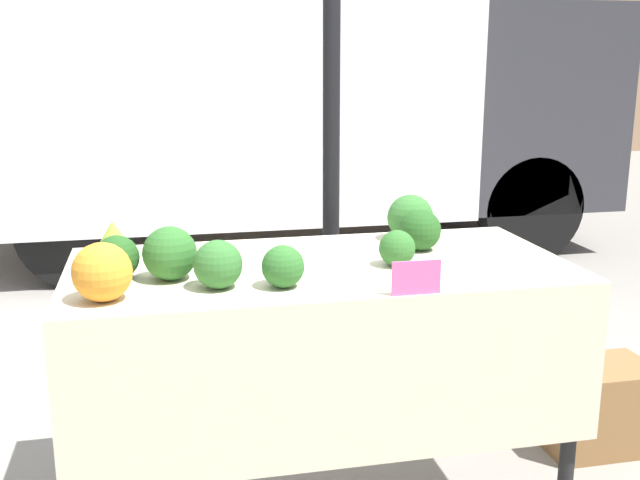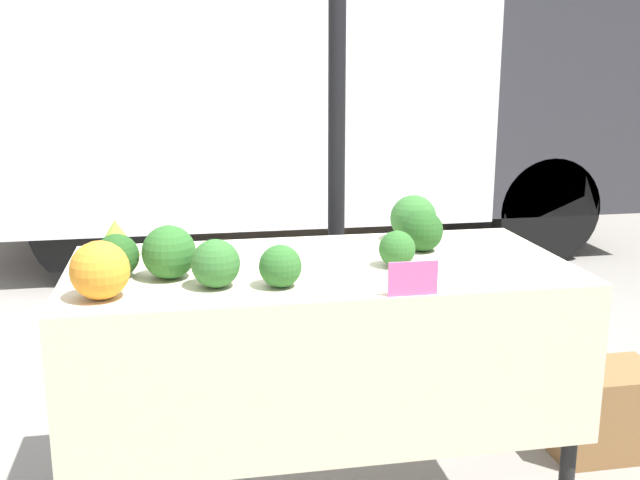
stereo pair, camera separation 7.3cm
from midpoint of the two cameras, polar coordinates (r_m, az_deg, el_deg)
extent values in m
cylinder|color=black|center=(3.06, 0.18, 7.74)|extent=(0.07, 0.07, 2.43)
cube|color=white|center=(6.12, -8.64, 12.86)|extent=(3.68, 2.16, 2.19)
cube|color=#333338|center=(6.77, 13.24, 10.13)|extent=(1.28, 1.99, 1.58)
cylinder|color=black|center=(6.02, 15.33, 2.41)|extent=(0.81, 0.22, 0.81)
cylinder|color=black|center=(7.60, 9.22, 5.00)|extent=(0.81, 0.22, 0.81)
cylinder|color=black|center=(5.38, -18.40, 0.89)|extent=(0.81, 0.22, 0.81)
cylinder|color=black|center=(7.11, -17.01, 3.97)|extent=(0.81, 0.22, 0.81)
cube|color=beige|center=(2.44, -0.85, -2.17)|extent=(1.62, 0.78, 0.03)
cube|color=beige|center=(2.18, 1.21, -11.41)|extent=(1.62, 0.01, 0.48)
cylinder|color=black|center=(2.28, -18.59, -16.16)|extent=(0.05, 0.05, 0.85)
cylinder|color=black|center=(2.56, 17.79, -12.58)|extent=(0.05, 0.05, 0.85)
cylinder|color=black|center=(2.86, -17.25, -9.69)|extent=(0.05, 0.05, 0.85)
cylinder|color=black|center=(3.10, 11.74, -7.54)|extent=(0.05, 0.05, 0.85)
sphere|color=orange|center=(2.14, -17.21, -2.36)|extent=(0.16, 0.16, 0.16)
cone|color=#93B238|center=(2.59, -16.24, 0.03)|extent=(0.16, 0.16, 0.13)
sphere|color=#23511E|center=(2.61, 6.87, 0.75)|extent=(0.14, 0.14, 0.14)
sphere|color=#2D6628|center=(2.17, -3.80, -2.03)|extent=(0.13, 0.13, 0.13)
sphere|color=#2D6628|center=(2.40, 5.03, -0.63)|extent=(0.12, 0.12, 0.12)
sphere|color=#2D6628|center=(2.29, -12.27, -1.01)|extent=(0.16, 0.16, 0.16)
sphere|color=#23511E|center=(2.34, -16.08, -1.29)|extent=(0.13, 0.13, 0.13)
sphere|color=#336B2D|center=(2.18, -8.73, -1.86)|extent=(0.14, 0.14, 0.14)
sphere|color=#336B2D|center=(2.75, 6.14, 1.71)|extent=(0.17, 0.17, 0.17)
cube|color=#F45B9E|center=(2.12, 6.37, -2.88)|extent=(0.14, 0.01, 0.10)
cube|color=olive|center=(3.26, 19.70, -11.82)|extent=(0.43, 0.30, 0.35)
camera|label=1|loc=(0.04, -90.86, -0.21)|focal=42.00mm
camera|label=2|loc=(0.04, 89.14, 0.21)|focal=42.00mm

